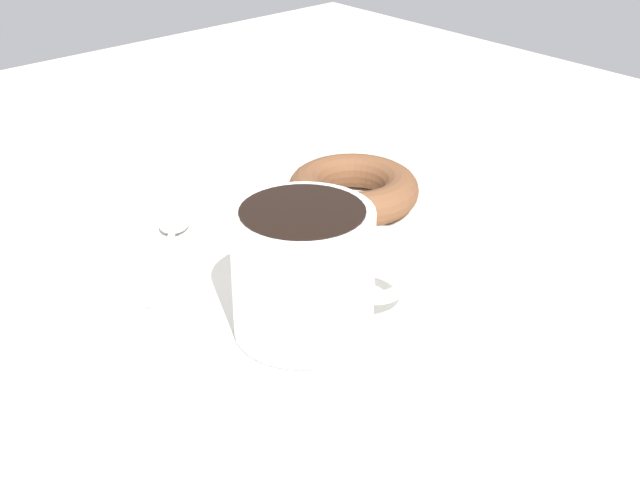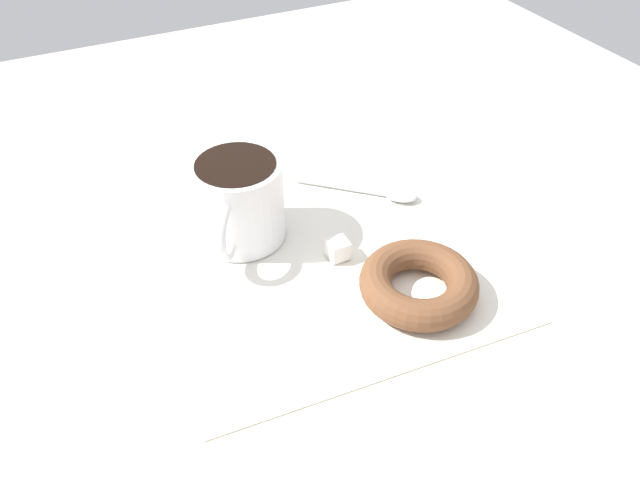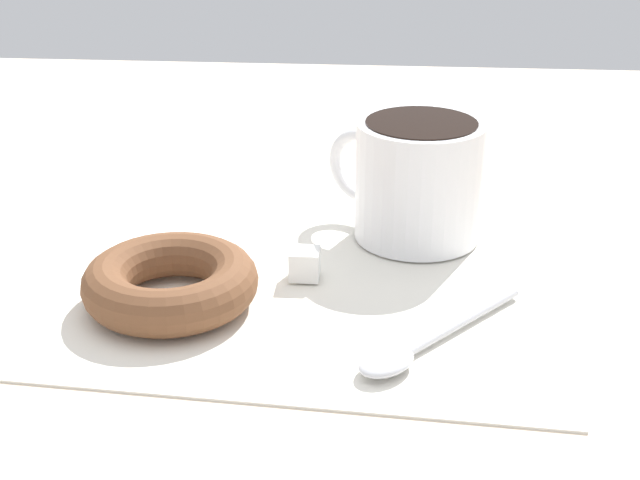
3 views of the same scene
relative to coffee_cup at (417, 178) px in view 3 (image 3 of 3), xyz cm
name	(u,v)px [view 3 (image 3 of 3)]	position (x,y,z in cm)	size (l,w,h in cm)	color
ground_plane	(341,302)	(-8.15, 4.78, -5.70)	(120.00, 120.00, 2.00)	beige
napkin	(320,269)	(-5.78, 6.33, -4.55)	(31.20, 31.20, 0.30)	white
coffee_cup	(417,178)	(0.00, 0.00, 0.00)	(8.99, 11.21, 8.52)	white
donut	(170,282)	(-11.44, 15.04, -2.95)	(10.79, 10.79, 2.90)	brown
spoon	(410,349)	(-16.31, 0.42, -4.00)	(11.29, 10.21, 0.90)	silver
sugar_cube	(305,264)	(-7.29, 7.20, -3.44)	(1.93, 1.93, 1.93)	white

